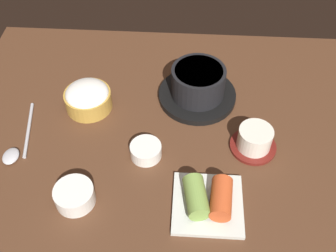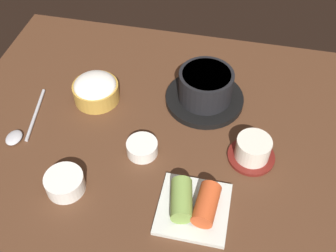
{
  "view_description": "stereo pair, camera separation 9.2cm",
  "coord_description": "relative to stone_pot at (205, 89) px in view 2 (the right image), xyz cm",
  "views": [
    {
      "loc": [
        5.76,
        -62.79,
        74.04
      ],
      "look_at": [
        2.0,
        -2.0,
        5.0
      ],
      "focal_mm": 42.96,
      "sensor_mm": 36.0,
      "label": 1
    },
    {
      "loc": [
        14.87,
        -61.53,
        74.04
      ],
      "look_at": [
        2.0,
        -2.0,
        5.0
      ],
      "focal_mm": 42.96,
      "sensor_mm": 36.0,
      "label": 2
    }
  ],
  "objects": [
    {
      "name": "dining_table",
      "position": [
        -8.61,
        -10.8,
        -5.1
      ],
      "size": [
        100.0,
        76.0,
        2.0
      ],
      "primitive_type": "cube",
      "color": "#4C2D1C",
      "rests_on": "ground"
    },
    {
      "name": "stone_pot",
      "position": [
        0.0,
        0.0,
        0.0
      ],
      "size": [
        19.57,
        19.57,
        9.08
      ],
      "color": "black",
      "rests_on": "dining_table"
    },
    {
      "name": "rice_bowl",
      "position": [
        -26.72,
        -4.9,
        -0.83
      ],
      "size": [
        11.41,
        11.41,
        6.59
      ],
      "color": "#B78C38",
      "rests_on": "dining_table"
    },
    {
      "name": "tea_cup_with_saucer",
      "position": [
        12.93,
        -15.47,
        -1.38
      ],
      "size": [
        10.55,
        10.55,
        5.77
      ],
      "color": "maroon",
      "rests_on": "dining_table"
    },
    {
      "name": "banchan_cup_center",
      "position": [
        -11.15,
        -19.16,
        -2.4
      ],
      "size": [
        7.01,
        7.01,
        3.16
      ],
      "color": "white",
      "rests_on": "dining_table"
    },
    {
      "name": "kimchi_plate",
      "position": [
        2.59,
        -31.25,
        -1.97
      ],
      "size": [
        14.2,
        14.2,
        5.33
      ],
      "color": "silver",
      "rests_on": "dining_table"
    },
    {
      "name": "side_bowl_near",
      "position": [
        -24.36,
        -31.8,
        -2.0
      ],
      "size": [
        8.14,
        8.14,
        3.94
      ],
      "color": "white",
      "rests_on": "dining_table"
    },
    {
      "name": "spoon",
      "position": [
        -40.59,
        -19.07,
        -3.49
      ],
      "size": [
        5.16,
        18.94,
        1.35
      ],
      "color": "#B7B7BC",
      "rests_on": "dining_table"
    }
  ]
}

